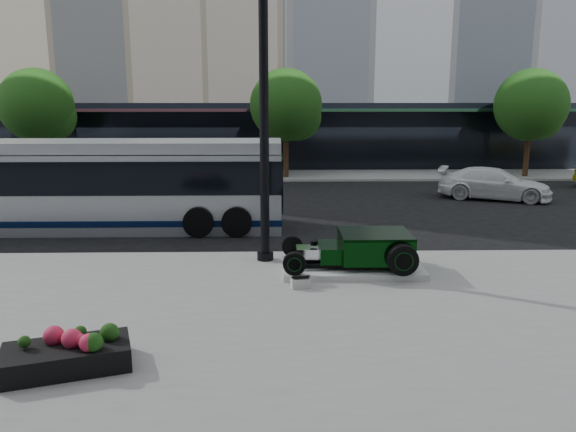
{
  "coord_description": "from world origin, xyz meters",
  "views": [
    {
      "loc": [
        0.43,
        -16.99,
        4.3
      ],
      "look_at": [
        0.76,
        -2.35,
        1.2
      ],
      "focal_mm": 35.0,
      "sensor_mm": 36.0,
      "label": 1
    }
  ],
  "objects_px": {
    "transit_bus": "(100,184)",
    "hot_rod": "(366,248)",
    "flower_planter": "(67,355)",
    "lamppost": "(264,122)",
    "white_sedan": "(494,184)"
  },
  "relations": [
    {
      "from": "flower_planter",
      "to": "transit_bus",
      "type": "bearing_deg",
      "value": 103.78
    },
    {
      "from": "transit_bus",
      "to": "white_sedan",
      "type": "distance_m",
      "value": 16.1
    },
    {
      "from": "hot_rod",
      "to": "transit_bus",
      "type": "xyz_separation_m",
      "value": [
        -8.01,
        5.25,
        0.79
      ]
    },
    {
      "from": "flower_planter",
      "to": "white_sedan",
      "type": "distance_m",
      "value": 20.01
    },
    {
      "from": "transit_bus",
      "to": "flower_planter",
      "type": "bearing_deg",
      "value": -76.22
    },
    {
      "from": "lamppost",
      "to": "hot_rod",
      "type": "bearing_deg",
      "value": -21.67
    },
    {
      "from": "hot_rod",
      "to": "flower_planter",
      "type": "relative_size",
      "value": 1.52
    },
    {
      "from": "lamppost",
      "to": "white_sedan",
      "type": "relative_size",
      "value": 1.68
    },
    {
      "from": "lamppost",
      "to": "flower_planter",
      "type": "xyz_separation_m",
      "value": [
        -3.01,
        -6.0,
        -3.36
      ]
    },
    {
      "from": "transit_bus",
      "to": "white_sedan",
      "type": "xyz_separation_m",
      "value": [
        15.21,
        5.21,
        -0.81
      ]
    },
    {
      "from": "hot_rod",
      "to": "flower_planter",
      "type": "distance_m",
      "value": 7.45
    },
    {
      "from": "hot_rod",
      "to": "white_sedan",
      "type": "xyz_separation_m",
      "value": [
        7.2,
        10.45,
        -0.02
      ]
    },
    {
      "from": "transit_bus",
      "to": "hot_rod",
      "type": "bearing_deg",
      "value": -33.21
    },
    {
      "from": "hot_rod",
      "to": "lamppost",
      "type": "xyz_separation_m",
      "value": [
        -2.49,
        0.99,
        3.01
      ]
    },
    {
      "from": "flower_planter",
      "to": "white_sedan",
      "type": "xyz_separation_m",
      "value": [
        12.69,
        15.47,
        0.33
      ]
    }
  ]
}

